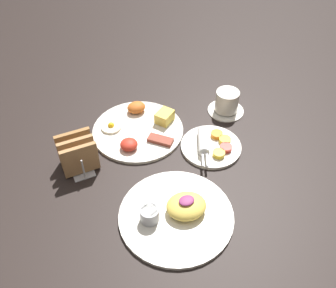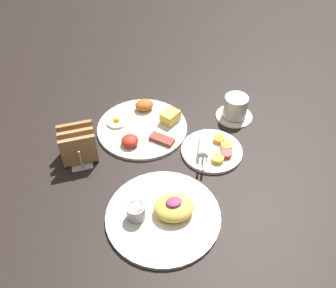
{
  "view_description": "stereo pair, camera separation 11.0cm",
  "coord_description": "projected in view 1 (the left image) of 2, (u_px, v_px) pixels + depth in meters",
  "views": [
    {
      "loc": [
        -0.27,
        -0.69,
        0.8
      ],
      "look_at": [
        0.05,
        0.03,
        0.03
      ],
      "focal_mm": 40.0,
      "sensor_mm": 36.0,
      "label": 1
    },
    {
      "loc": [
        -0.17,
        -0.73,
        0.8
      ],
      "look_at": [
        0.05,
        0.03,
        0.03
      ],
      "focal_mm": 40.0,
      "sensor_mm": 36.0,
      "label": 2
    }
  ],
  "objects": [
    {
      "name": "plate_breakfast",
      "position": [
        140.0,
        128.0,
        1.18
      ],
      "size": [
        0.29,
        0.29,
        0.05
      ],
      "color": "silver",
      "rests_on": "ground_plane"
    },
    {
      "name": "coffee_cup",
      "position": [
        227.0,
        103.0,
        1.23
      ],
      "size": [
        0.12,
        0.12,
        0.08
      ],
      "color": "silver",
      "rests_on": "ground_plane"
    },
    {
      "name": "ground_plane",
      "position": [
        156.0,
        162.0,
        1.09
      ],
      "size": [
        3.0,
        3.0,
        0.0
      ],
      "primitive_type": "plane",
      "color": "black"
    },
    {
      "name": "plate_condiments",
      "position": [
        211.0,
        145.0,
        1.12
      ],
      "size": [
        0.18,
        0.18,
        0.04
      ],
      "color": "silver",
      "rests_on": "ground_plane"
    },
    {
      "name": "toast_rack",
      "position": [
        78.0,
        154.0,
        1.04
      ],
      "size": [
        0.1,
        0.12,
        0.1
      ],
      "color": "#B7B7BC",
      "rests_on": "ground_plane"
    },
    {
      "name": "plate_foreground",
      "position": [
        177.0,
        213.0,
        0.94
      ],
      "size": [
        0.29,
        0.29,
        0.06
      ],
      "color": "silver",
      "rests_on": "ground_plane"
    }
  ]
}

